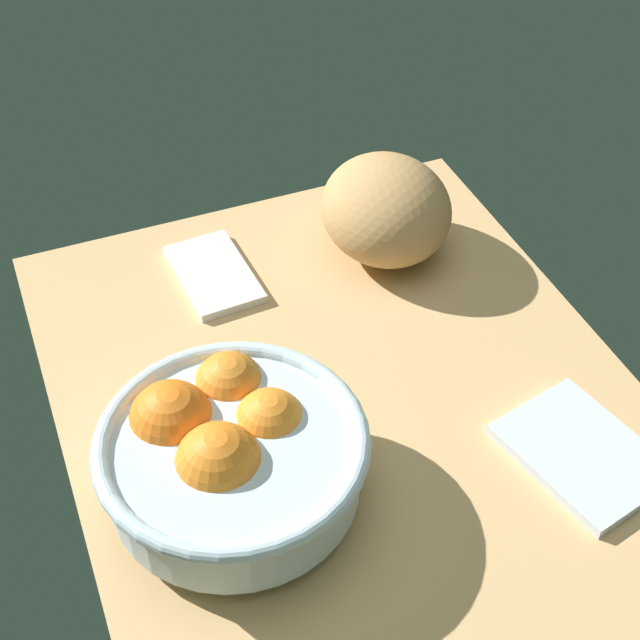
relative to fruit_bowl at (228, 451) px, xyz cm
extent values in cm
cube|color=tan|center=(-6.47, 14.24, -6.96)|extent=(67.74, 55.26, 3.00)
cylinder|color=silver|center=(0.84, 0.14, -4.54)|extent=(9.57, 9.57, 1.85)
cylinder|color=silver|center=(0.84, 0.14, -0.79)|extent=(21.94, 21.94, 5.65)
torus|color=silver|center=(0.84, 0.14, 2.03)|extent=(23.54, 23.54, 1.60)
sphere|color=orange|center=(1.94, -1.40, 0.83)|extent=(7.67, 7.67, 7.67)
sphere|color=orange|center=(-1.01, 4.16, 0.63)|extent=(6.48, 6.48, 6.48)
sphere|color=orange|center=(-6.45, 2.23, 0.65)|extent=(6.64, 6.64, 6.64)
sphere|color=orange|center=(-4.16, -3.76, 0.83)|extent=(7.67, 7.67, 7.67)
ellipsoid|color=tan|center=(-26.35, 27.11, 0.06)|extent=(18.30, 16.74, 11.06)
cube|color=silver|center=(8.55, 31.16, -4.90)|extent=(16.47, 13.71, 1.12)
cube|color=silver|center=(-28.62, 7.18, -4.96)|extent=(13.46, 8.39, 1.00)
camera|label=1|loc=(50.73, -11.94, 64.00)|focal=53.22mm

